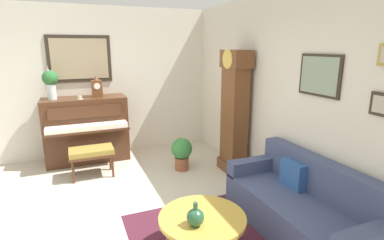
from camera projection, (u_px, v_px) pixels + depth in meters
ground_plane at (112, 224)px, 3.67m from camera, size 6.40×6.00×0.10m
wall_left at (88, 82)px, 5.65m from camera, size 0.13×4.90×2.80m
wall_back at (281, 95)px, 4.19m from camera, size 5.30×0.13×2.80m
piano at (87, 129)px, 5.47m from camera, size 0.87×1.44×1.18m
piano_bench at (91, 153)px, 4.81m from camera, size 0.42×0.70×0.48m
grandfather_clock at (234, 116)px, 4.91m from camera, size 0.52×0.34×2.03m
couch at (303, 208)px, 3.36m from camera, size 1.90×0.80×0.84m
coffee_table at (202, 219)px, 2.99m from camera, size 0.88×0.88×0.43m
mantel_clock at (97, 87)px, 5.38m from camera, size 0.13×0.18×0.38m
flower_vase at (50, 81)px, 5.07m from camera, size 0.26×0.26×0.58m
teacup at (80, 98)px, 5.16m from camera, size 0.12×0.12×0.06m
green_jug at (195, 217)px, 2.81m from camera, size 0.17×0.17×0.24m
potted_plant at (182, 152)px, 5.11m from camera, size 0.36×0.36×0.56m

